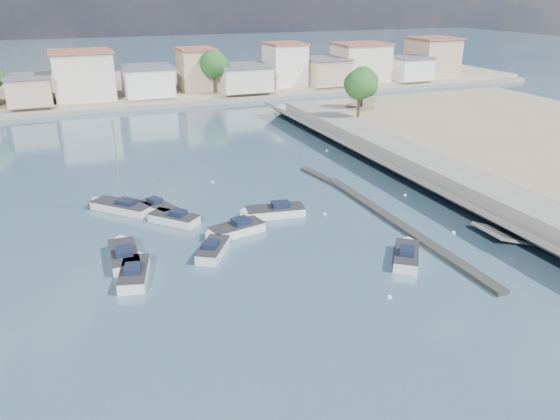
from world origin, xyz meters
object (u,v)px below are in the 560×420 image
at_px(motorboat_b, 214,249).
at_px(motorboat_e, 135,272).
at_px(motorboat_f, 172,219).
at_px(motorboat_a, 124,255).
at_px(sailboat, 120,206).
at_px(motorboat_c, 272,212).
at_px(motorboat_d, 234,230).
at_px(motorboat_g, 159,209).
at_px(motorboat_h, 407,255).

xyz_separation_m(motorboat_b, motorboat_e, (-6.36, -1.60, 0.00)).
xyz_separation_m(motorboat_b, motorboat_f, (-1.85, 7.41, 0.00)).
xyz_separation_m(motorboat_a, sailboat, (0.90, 10.50, 0.03)).
bearing_deg(motorboat_c, sailboat, 153.10).
xyz_separation_m(motorboat_d, sailboat, (-8.37, 9.21, 0.03)).
bearing_deg(motorboat_b, sailboat, 115.79).
bearing_deg(sailboat, motorboat_b, -64.21).
xyz_separation_m(motorboat_d, motorboat_g, (-5.01, 7.27, 0.00)).
distance_m(motorboat_f, motorboat_g, 2.82).
xyz_separation_m(motorboat_c, motorboat_f, (-8.91, 1.86, -0.00)).
bearing_deg(motorboat_e, motorboat_g, 71.72).
bearing_deg(motorboat_d, motorboat_g, 124.56).
relative_size(motorboat_e, motorboat_g, 1.13).
bearing_deg(motorboat_a, motorboat_c, 16.00).
bearing_deg(motorboat_d, motorboat_e, -153.23).
height_order(motorboat_a, sailboat, sailboat).
xyz_separation_m(motorboat_a, motorboat_g, (4.27, 8.56, 0.00)).
bearing_deg(motorboat_c, motorboat_f, 168.22).
distance_m(motorboat_c, motorboat_g, 10.59).
bearing_deg(motorboat_d, motorboat_f, 134.08).
relative_size(motorboat_a, motorboat_b, 1.33).
xyz_separation_m(motorboat_b, motorboat_h, (13.54, -6.52, 0.00)).
height_order(motorboat_b, sailboat, sailboat).
relative_size(motorboat_b, motorboat_d, 0.80).
distance_m(motorboat_a, motorboat_d, 9.36).
bearing_deg(motorboat_h, motorboat_g, 133.85).
xyz_separation_m(motorboat_a, motorboat_d, (9.28, 1.29, -0.00)).
height_order(motorboat_a, motorboat_f, same).
distance_m(motorboat_b, sailboat, 13.43).
height_order(motorboat_b, motorboat_d, same).
bearing_deg(motorboat_a, motorboat_b, -13.27).
xyz_separation_m(motorboat_d, motorboat_e, (-8.89, -4.48, 0.00)).
bearing_deg(motorboat_b, motorboat_d, 48.70).
relative_size(motorboat_b, motorboat_c, 0.72).
distance_m(motorboat_c, motorboat_h, 13.70).
height_order(motorboat_a, motorboat_e, same).
xyz_separation_m(motorboat_c, motorboat_g, (-9.53, 4.60, 0.00)).
relative_size(motorboat_b, sailboat, 0.48).
relative_size(motorboat_c, sailboat, 0.67).
bearing_deg(motorboat_f, motorboat_d, -45.92).
distance_m(motorboat_e, motorboat_h, 20.50).
distance_m(motorboat_a, motorboat_b, 6.93).
relative_size(motorboat_b, motorboat_f, 0.96).
bearing_deg(motorboat_h, motorboat_d, 139.49).
bearing_deg(motorboat_g, motorboat_d, -55.44).
relative_size(motorboat_a, motorboat_e, 1.09).
height_order(motorboat_c, motorboat_f, same).
height_order(motorboat_c, sailboat, sailboat).
bearing_deg(motorboat_a, motorboat_f, 49.91).
distance_m(motorboat_b, motorboat_f, 7.63).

